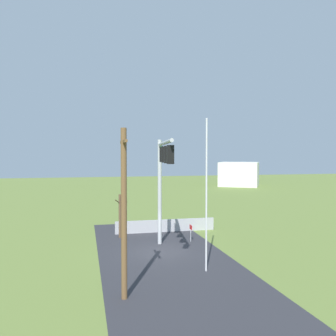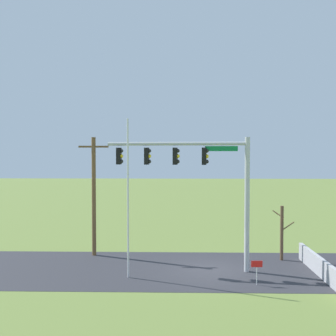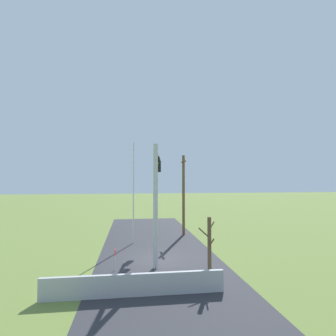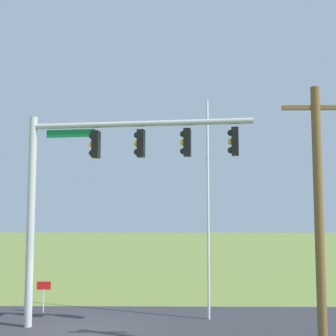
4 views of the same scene
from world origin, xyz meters
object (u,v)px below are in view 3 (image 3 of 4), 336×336
at_px(flagpole, 133,192).
at_px(utility_pole, 184,193).
at_px(bare_tree, 209,248).
at_px(open_sign, 115,255).
at_px(signal_mast, 157,177).

distance_m(flagpole, utility_pole, 5.50).
distance_m(flagpole, bare_tree, 10.04).
xyz_separation_m(bare_tree, open_sign, (-2.42, -4.92, -0.82)).
xyz_separation_m(flagpole, utility_pole, (-2.74, 4.76, -0.24)).
bearing_deg(bare_tree, utility_pole, 175.48).
distance_m(utility_pole, open_sign, 11.38).
bearing_deg(flagpole, bare_tree, 23.19).
relative_size(signal_mast, utility_pole, 1.06).
bearing_deg(signal_mast, flagpole, -157.98).
bearing_deg(open_sign, utility_pole, 147.77).
relative_size(signal_mast, flagpole, 0.95).
bearing_deg(signal_mast, bare_tree, 24.08).
bearing_deg(flagpole, utility_pole, 119.96).
relative_size(flagpole, open_sign, 6.84).
xyz_separation_m(signal_mast, open_sign, (2.62, -2.67, -4.51)).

